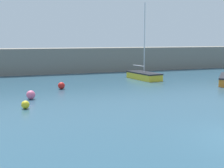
% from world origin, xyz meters
% --- Properties ---
extents(harbor_breakwater, '(49.62, 3.61, 2.84)m').
position_xyz_m(harbor_breakwater, '(0.00, 27.33, 1.42)').
color(harbor_breakwater, slate).
rests_on(harbor_breakwater, ground_plane).
extents(sailboat_tall_mast, '(2.10, 4.30, 7.30)m').
position_xyz_m(sailboat_tall_mast, '(4.08, 18.23, 0.40)').
color(sailboat_tall_mast, yellow).
rests_on(sailboat_tall_mast, ground_plane).
extents(mooring_buoy_yellow, '(0.46, 0.46, 0.46)m').
position_xyz_m(mooring_buoy_yellow, '(-7.84, 8.85, 0.23)').
color(mooring_buoy_yellow, yellow).
rests_on(mooring_buoy_yellow, ground_plane).
extents(mooring_buoy_red, '(0.54, 0.54, 0.54)m').
position_xyz_m(mooring_buoy_red, '(-4.59, 15.09, 0.27)').
color(mooring_buoy_red, red).
rests_on(mooring_buoy_red, ground_plane).
extents(mooring_buoy_pink, '(0.58, 0.58, 0.58)m').
position_xyz_m(mooring_buoy_pink, '(-7.26, 11.61, 0.29)').
color(mooring_buoy_pink, '#EA668C').
rests_on(mooring_buoy_pink, ground_plane).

